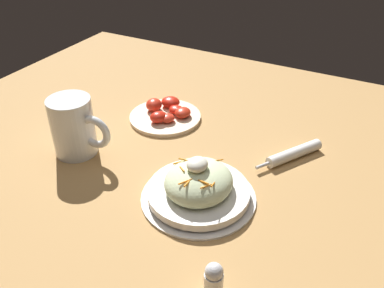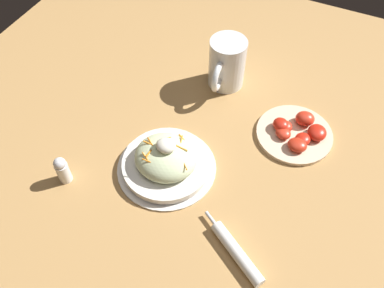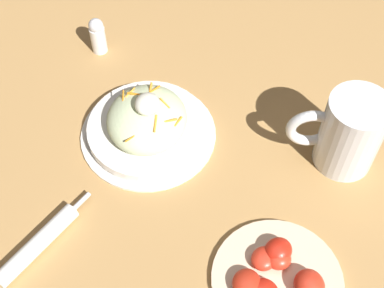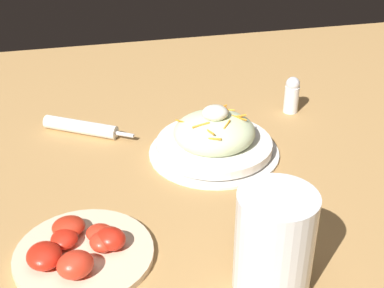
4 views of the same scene
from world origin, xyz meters
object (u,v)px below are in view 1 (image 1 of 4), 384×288
(beer_mug, at_px, (74,130))
(salt_shaker, at_px, (214,282))
(salad_plate, at_px, (199,187))
(napkin_roll, at_px, (294,153))
(tomato_plate, at_px, (166,114))

(beer_mug, bearing_deg, salt_shaker, 65.23)
(salad_plate, relative_size, napkin_roll, 1.40)
(napkin_roll, relative_size, salt_shaker, 2.18)
(beer_mug, height_order, napkin_roll, beer_mug)
(beer_mug, distance_m, napkin_roll, 0.50)
(beer_mug, xyz_separation_m, tomato_plate, (-0.23, 0.10, -0.05))
(salad_plate, distance_m, salt_shaker, 0.23)
(salad_plate, xyz_separation_m, beer_mug, (-0.01, -0.32, 0.03))
(beer_mug, xyz_separation_m, napkin_roll, (-0.21, 0.45, -0.05))
(salad_plate, bearing_deg, beer_mug, -92.07)
(beer_mug, distance_m, salt_shaker, 0.50)
(beer_mug, height_order, tomato_plate, beer_mug)
(napkin_roll, bearing_deg, tomato_plate, -93.29)
(beer_mug, bearing_deg, napkin_roll, 115.21)
(salad_plate, distance_m, napkin_roll, 0.26)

